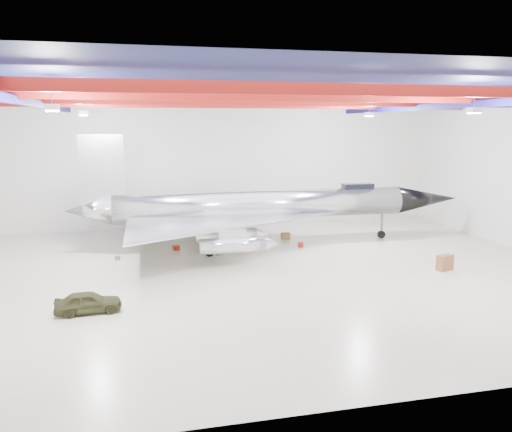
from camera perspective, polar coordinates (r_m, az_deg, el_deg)
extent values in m
plane|color=beige|center=(30.66, -0.16, -6.60)|extent=(40.00, 40.00, 0.00)
plane|color=silver|center=(44.20, -4.46, 5.92)|extent=(40.00, 0.00, 40.00)
plane|color=#0A0F38|center=(29.37, -0.18, 14.38)|extent=(40.00, 40.00, 0.00)
cube|color=maroon|center=(20.66, 5.48, 14.28)|extent=(39.50, 0.25, 0.50)
cube|color=maroon|center=(26.42, 1.29, 13.50)|extent=(39.50, 0.25, 0.50)
cube|color=maroon|center=(32.26, -1.37, 12.96)|extent=(39.50, 0.25, 0.50)
cube|color=maroon|center=(38.16, -3.21, 12.57)|extent=(39.50, 0.25, 0.50)
cube|color=#0C0C4C|center=(29.15, -24.39, 11.72)|extent=(0.25, 29.50, 0.40)
cube|color=#0C0C4C|center=(34.03, 20.39, 11.69)|extent=(0.25, 29.50, 0.40)
cube|color=silver|center=(22.88, -22.28, 11.44)|extent=(0.55, 0.55, 0.25)
cube|color=silver|center=(27.94, 23.64, 11.04)|extent=(0.55, 0.55, 0.25)
cube|color=silver|center=(34.78, -19.10, 11.07)|extent=(0.55, 0.55, 0.25)
cube|color=silver|center=(38.30, 12.81, 11.28)|extent=(0.55, 0.55, 0.25)
cylinder|color=silver|center=(37.37, 0.74, 1.30)|extent=(21.74, 2.49, 2.17)
cone|color=black|center=(42.44, 18.92, 1.84)|extent=(5.46, 2.25, 2.17)
cone|color=silver|center=(36.73, -18.63, 0.59)|extent=(3.29, 2.22, 2.17)
cube|color=silver|center=(36.26, -17.18, 5.05)|extent=(3.04, 0.18, 4.88)
cube|color=black|center=(39.56, 11.55, 3.27)|extent=(2.40, 0.90, 0.54)
cylinder|color=silver|center=(31.31, -2.69, -3.36)|extent=(4.14, 1.04, 0.98)
cylinder|color=silver|center=(33.92, -3.43, -2.28)|extent=(4.14, 1.04, 0.98)
cylinder|color=silver|center=(40.24, -4.82, -0.26)|extent=(4.14, 1.04, 0.98)
cylinder|color=silver|center=(42.89, -5.28, 0.40)|extent=(4.14, 1.04, 0.98)
cylinder|color=#59595B|center=(40.98, 14.18, -1.13)|extent=(0.20, 0.20, 1.95)
cylinder|color=black|center=(41.12, 14.13, -2.05)|extent=(0.61, 0.25, 0.61)
cylinder|color=#59595B|center=(34.43, -5.35, -3.04)|extent=(0.20, 0.20, 1.95)
cylinder|color=black|center=(34.60, -5.33, -4.13)|extent=(0.61, 0.25, 0.61)
cylinder|color=#59595B|center=(39.70, -6.26, -1.24)|extent=(0.20, 0.20, 1.95)
cylinder|color=black|center=(39.84, -6.25, -2.18)|extent=(0.61, 0.25, 0.61)
imported|color=#323319|center=(25.75, -18.63, -9.31)|extent=(3.20, 1.45, 1.06)
cube|color=brown|center=(33.39, 20.78, -5.00)|extent=(1.18, 0.84, 0.98)
cube|color=#A42310|center=(36.64, -9.13, -3.62)|extent=(0.54, 0.48, 0.32)
cylinder|color=#59595B|center=(34.88, -4.19, -4.16)|extent=(0.52, 0.52, 0.41)
cube|color=olive|center=(39.67, 3.38, -2.29)|extent=(0.75, 0.63, 0.48)
cube|color=#59595B|center=(34.96, -15.56, -4.63)|extent=(0.37, 0.31, 0.24)
cylinder|color=#A42310|center=(37.18, 5.13, -3.27)|extent=(0.49, 0.49, 0.37)
cube|color=olive|center=(35.98, -1.45, -3.73)|extent=(0.61, 0.56, 0.34)
cylinder|color=#59595B|center=(38.05, -0.27, -2.91)|extent=(0.46, 0.46, 0.37)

